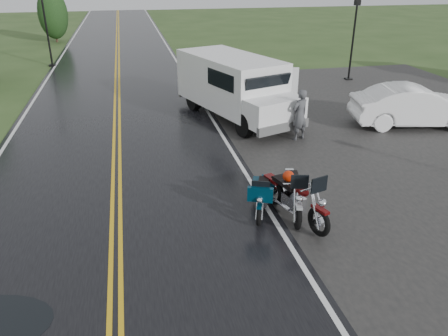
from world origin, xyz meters
The scene contains 12 objects.
ground centered at (0.00, 0.00, 0.00)m, with size 120.00×120.00×0.00m, color #2D471E.
road centered at (0.00, 10.00, 0.02)m, with size 8.00×100.00×0.04m, color black.
parking_pad centered at (11.00, 5.00, 0.01)m, with size 14.00×24.00×0.03m, color black.
motorcycle_red centered at (4.55, -0.09, 0.71)m, with size 0.87×2.40×1.42m, color #54090A, non-canonical shape.
motorcycle_teal centered at (3.36, 0.65, 0.56)m, with size 0.69×1.90×1.12m, color #05293B, non-canonical shape.
motorcycle_silver centered at (4.19, 0.30, 0.66)m, with size 0.82×2.24×1.32m, color #B1B4B9, non-canonical shape.
van_white centered at (4.57, 6.60, 1.26)m, with size 2.41×6.42×2.52m, color white, non-canonical shape.
person_at_van centered at (6.40, 5.91, 0.91)m, with size 0.66×0.44×1.82m, color #46474B.
sedan_white centered at (11.30, 6.38, 0.78)m, with size 1.66×4.75×1.56m, color white.
lamp_post_far_left centered at (-3.99, 21.42, 2.39)m, with size 0.41×0.41×4.78m, color black, non-canonical shape.
lamp_post_far_right centered at (12.49, 14.00, 2.17)m, with size 0.37×0.37×4.34m, color black, non-canonical shape.
tree_left_far centered at (-4.91, 31.48, 1.81)m, with size 2.35×2.35×3.62m, color #1E3D19, non-canonical shape.
Camera 1 is at (0.61, -7.92, 5.69)m, focal length 35.00 mm.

